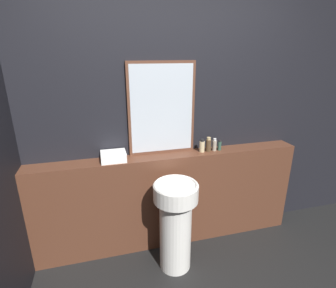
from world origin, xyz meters
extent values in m
cube|color=black|center=(0.00, 1.53, 1.25)|extent=(8.00, 0.06, 2.50)
cube|color=#512D1E|center=(0.00, 1.40, 0.49)|extent=(2.64, 0.21, 0.98)
cylinder|color=silver|center=(-0.05, 1.03, 0.35)|extent=(0.29, 0.29, 0.71)
cylinder|color=silver|center=(-0.05, 1.03, 0.78)|extent=(0.39, 0.39, 0.14)
torus|color=silver|center=(-0.05, 1.03, 0.85)|extent=(0.38, 0.38, 0.02)
cube|color=#563323|center=(-0.06, 1.49, 1.41)|extent=(0.64, 0.03, 0.86)
cube|color=#B2BCC6|center=(-0.06, 1.48, 1.41)|extent=(0.59, 0.02, 0.81)
cube|color=white|center=(-0.53, 1.40, 1.02)|extent=(0.22, 0.18, 0.08)
cylinder|color=#C6B284|center=(0.32, 1.40, 1.03)|extent=(0.05, 0.05, 0.11)
cylinder|color=black|center=(0.32, 1.40, 1.10)|extent=(0.04, 0.04, 0.02)
cylinder|color=#4C3823|center=(0.39, 1.40, 1.04)|extent=(0.05, 0.05, 0.12)
cylinder|color=tan|center=(0.39, 1.40, 1.11)|extent=(0.04, 0.04, 0.03)
cylinder|color=gray|center=(0.45, 1.40, 1.03)|extent=(0.04, 0.04, 0.10)
cylinder|color=silver|center=(0.45, 1.40, 1.10)|extent=(0.03, 0.03, 0.02)
cylinder|color=#2D4C3D|center=(0.51, 1.40, 1.02)|extent=(0.04, 0.04, 0.09)
cylinder|color=black|center=(0.51, 1.40, 1.08)|extent=(0.03, 0.03, 0.02)
camera|label=1|loc=(-0.63, -0.85, 1.91)|focal=28.00mm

